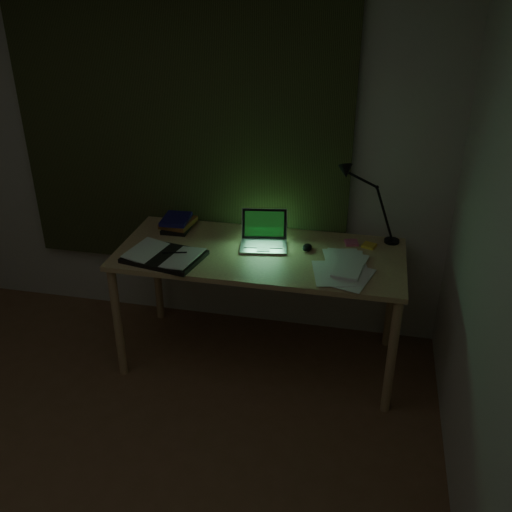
{
  "coord_description": "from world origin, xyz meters",
  "views": [
    {
      "loc": [
        1.23,
        -1.47,
        2.33
      ],
      "look_at": [
        0.61,
        1.42,
        0.82
      ],
      "focal_mm": 40.0,
      "sensor_mm": 36.0,
      "label": 1
    }
  ],
  "objects_px": {
    "open_textbook": "(164,256)",
    "desk_lamp": "(396,205)",
    "laptop": "(264,233)",
    "desk": "(260,307)",
    "book_stack": "(178,222)",
    "loose_papers": "(339,268)"
  },
  "relations": [
    {
      "from": "open_textbook",
      "to": "desk_lamp",
      "type": "relative_size",
      "value": 0.86
    },
    {
      "from": "laptop",
      "to": "open_textbook",
      "type": "relative_size",
      "value": 0.73
    },
    {
      "from": "desk",
      "to": "laptop",
      "type": "bearing_deg",
      "value": 82.21
    },
    {
      "from": "open_textbook",
      "to": "book_stack",
      "type": "xyz_separation_m",
      "value": [
        -0.06,
        0.43,
        0.03
      ]
    },
    {
      "from": "desk",
      "to": "loose_papers",
      "type": "bearing_deg",
      "value": -14.73
    },
    {
      "from": "desk",
      "to": "open_textbook",
      "type": "distance_m",
      "value": 0.71
    },
    {
      "from": "open_textbook",
      "to": "book_stack",
      "type": "bearing_deg",
      "value": 109.18
    },
    {
      "from": "loose_papers",
      "to": "desk_lamp",
      "type": "height_order",
      "value": "desk_lamp"
    },
    {
      "from": "book_stack",
      "to": "desk_lamp",
      "type": "bearing_deg",
      "value": 3.26
    },
    {
      "from": "desk",
      "to": "desk_lamp",
      "type": "relative_size",
      "value": 3.42
    },
    {
      "from": "desk_lamp",
      "to": "loose_papers",
      "type": "bearing_deg",
      "value": -113.93
    },
    {
      "from": "desk",
      "to": "open_textbook",
      "type": "xyz_separation_m",
      "value": [
        -0.54,
        -0.2,
        0.41
      ]
    },
    {
      "from": "desk_lamp",
      "to": "open_textbook",
      "type": "bearing_deg",
      "value": -148.47
    },
    {
      "from": "desk",
      "to": "loose_papers",
      "type": "xyz_separation_m",
      "value": [
        0.48,
        -0.13,
        0.4
      ]
    },
    {
      "from": "laptop",
      "to": "loose_papers",
      "type": "xyz_separation_m",
      "value": [
        0.47,
        -0.19,
        -0.09
      ]
    },
    {
      "from": "book_stack",
      "to": "open_textbook",
      "type": "bearing_deg",
      "value": -81.88
    },
    {
      "from": "desk",
      "to": "desk_lamp",
      "type": "height_order",
      "value": "desk_lamp"
    },
    {
      "from": "loose_papers",
      "to": "desk_lamp",
      "type": "relative_size",
      "value": 0.72
    },
    {
      "from": "book_stack",
      "to": "desk_lamp",
      "type": "relative_size",
      "value": 0.44
    },
    {
      "from": "desk",
      "to": "laptop",
      "type": "xyz_separation_m",
      "value": [
        0.01,
        0.06,
        0.5
      ]
    },
    {
      "from": "open_textbook",
      "to": "book_stack",
      "type": "distance_m",
      "value": 0.43
    },
    {
      "from": "laptop",
      "to": "book_stack",
      "type": "xyz_separation_m",
      "value": [
        -0.6,
        0.16,
        -0.06
      ]
    }
  ]
}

